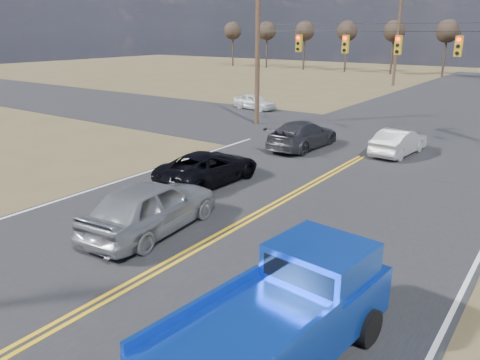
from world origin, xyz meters
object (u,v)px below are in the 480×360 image
Objects in this scene: silver_suv at (151,206)px; black_suv at (209,167)px; dgrey_car_queue at (303,135)px; cross_car_west at (255,102)px; pickup_truck at (283,318)px; white_car_queue at (399,142)px.

silver_suv is 1.05× the size of black_suv.
silver_suv reaches higher than black_suv.
black_suv is 7.56m from dgrey_car_queue.
silver_suv is at bearing 98.15° from dgrey_car_queue.
cross_car_west is at bearing -42.75° from dgrey_car_queue.
pickup_truck reaches higher than cross_car_west.
cross_car_west is at bearing -58.91° from black_suv.
white_car_queue reaches higher than black_suv.
cross_car_west is (-8.90, 16.66, -0.04)m from black_suv.
cross_car_west is at bearing -22.86° from white_car_queue.
pickup_truck is 17.23m from dgrey_car_queue.
cross_car_west is (-17.05, 24.45, -0.37)m from pickup_truck.
black_suv is (-1.68, 4.90, -0.19)m from silver_suv.
pickup_truck reaches higher than black_suv.
cross_car_west is (-10.58, 21.55, -0.23)m from silver_suv.
dgrey_car_queue is (-1.36, 12.45, -0.13)m from silver_suv.
dgrey_car_queue is 1.36× the size of cross_car_west.
pickup_truck is 29.82m from cross_car_west.
pickup_truck is at bearing 139.25° from black_suv.
black_suv is 10.41m from white_car_queue.
pickup_truck is 1.18× the size of black_suv.
white_car_queue is at bearing -115.38° from black_suv.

